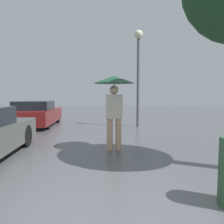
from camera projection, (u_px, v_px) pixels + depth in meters
The scene contains 3 objects.
pedestrian at pixel (114, 92), 5.74m from camera, with size 1.08×1.08×1.97m.
parked_car_farthest at pixel (35, 114), 10.52m from camera, with size 1.85×3.88×1.20m.
street_lamp at pixel (138, 60), 10.04m from camera, with size 0.40×0.40×4.45m.
Camera 1 is at (-0.40, -2.16, 1.45)m, focal length 35.00 mm.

